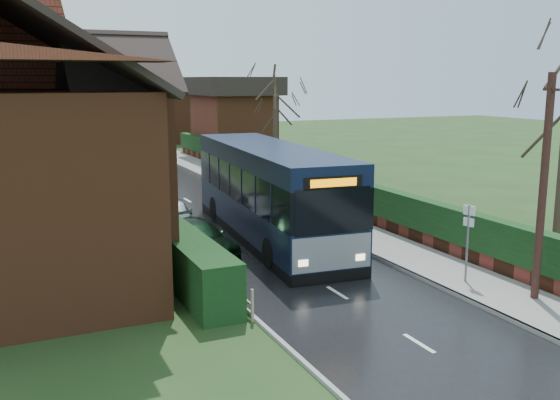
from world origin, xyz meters
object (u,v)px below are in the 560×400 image
brick_house (4,140)px  telegraph_pole (543,190)px  bus_stop_sign (468,233)px  bus (270,193)px  car_silver (173,213)px  car_green (197,239)px

brick_house → telegraph_pole: 16.73m
bus_stop_sign → bus: bearing=95.3°
bus → telegraph_pole: (4.00, -9.91, 1.45)m
bus_stop_sign → telegraph_pole: bearing=-84.9°
bus → bus_stop_sign: bearing=-63.1°
car_silver → car_green: car_green is taller
car_silver → bus_stop_sign: (6.25, -11.41, 1.07)m
bus → car_silver: size_ratio=3.39×
bus → bus_stop_sign: bus is taller
brick_house → bus_stop_sign: (12.73, -7.78, -2.68)m
car_green → bus_stop_sign: bearing=-54.6°
bus_stop_sign → brick_house: bearing=131.9°
brick_house → bus: 9.86m
car_green → telegraph_pole: (7.41, -8.73, 2.67)m
brick_house → telegraph_pole: brick_house is taller
telegraph_pole → car_silver: bearing=139.2°
bus → car_green: (-3.41, -1.19, -1.22)m
bus_stop_sign → car_green: bearing=117.8°
car_silver → telegraph_pole: 15.39m
bus → car_green: 3.81m
car_green → telegraph_pole: bearing=-58.8°
car_silver → telegraph_pole: (7.05, -13.41, 2.67)m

